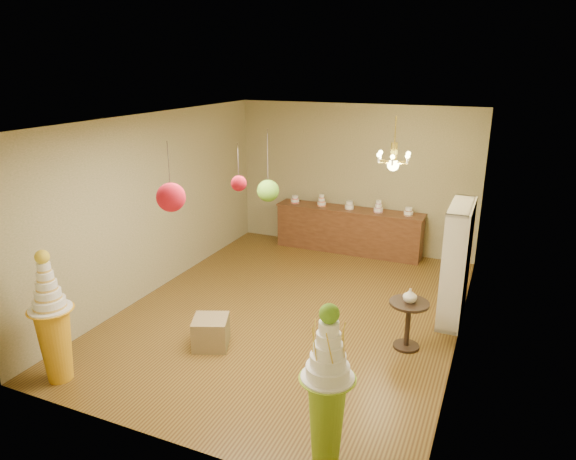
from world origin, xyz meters
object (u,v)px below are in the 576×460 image
at_px(sideboard, 348,229).
at_px(pedestal_green, 327,400).
at_px(round_table, 408,318).
at_px(pedestal_orange, 54,332).

bearing_deg(sideboard, pedestal_green, -75.03).
bearing_deg(round_table, sideboard, 119.12).
xyz_separation_m(sideboard, round_table, (1.87, -3.36, -0.03)).
height_order(pedestal_green, round_table, pedestal_green).
relative_size(pedestal_orange, sideboard, 0.56).
distance_m(pedestal_orange, round_table, 4.54).
bearing_deg(pedestal_green, sideboard, 104.97).
relative_size(pedestal_green, round_table, 2.43).
height_order(pedestal_orange, sideboard, pedestal_orange).
height_order(pedestal_green, sideboard, pedestal_green).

